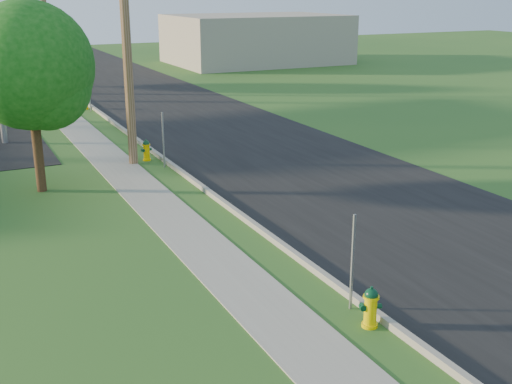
% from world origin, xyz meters
% --- Properties ---
extents(road, '(8.00, 120.00, 0.02)m').
position_xyz_m(road, '(4.50, 10.00, 0.01)').
color(road, black).
rests_on(road, ground).
extents(curb, '(0.15, 120.00, 0.15)m').
position_xyz_m(curb, '(0.50, 10.00, 0.07)').
color(curb, gray).
rests_on(curb, ground).
extents(sidewalk, '(1.50, 120.00, 0.03)m').
position_xyz_m(sidewalk, '(-1.25, 10.00, 0.01)').
color(sidewalk, gray).
rests_on(sidewalk, ground).
extents(utility_pole_mid, '(1.40, 0.32, 9.80)m').
position_xyz_m(utility_pole_mid, '(-0.60, 17.00, 4.95)').
color(utility_pole_mid, brown).
rests_on(utility_pole_mid, ground).
extents(utility_pole_far, '(1.40, 0.32, 9.50)m').
position_xyz_m(utility_pole_far, '(-0.60, 35.00, 4.80)').
color(utility_pole_far, brown).
rests_on(utility_pole_far, ground).
extents(sign_post_near, '(0.05, 0.04, 2.00)m').
position_xyz_m(sign_post_near, '(0.25, 4.20, 1.00)').
color(sign_post_near, gray).
rests_on(sign_post_near, ground).
extents(sign_post_mid, '(0.05, 0.04, 2.00)m').
position_xyz_m(sign_post_mid, '(0.25, 16.00, 1.00)').
color(sign_post_mid, gray).
rests_on(sign_post_mid, ground).
extents(sign_post_far, '(0.05, 0.04, 2.00)m').
position_xyz_m(sign_post_far, '(0.25, 28.20, 1.00)').
color(sign_post_far, gray).
rests_on(sign_post_far, ground).
extents(distant_building, '(14.00, 10.00, 4.00)m').
position_xyz_m(distant_building, '(18.00, 45.00, 2.00)').
color(distant_building, gray).
rests_on(distant_building, ground).
extents(tree_verge, '(3.86, 3.86, 5.86)m').
position_xyz_m(tree_verge, '(-4.02, 14.96, 3.77)').
color(tree_verge, '#311E11').
rests_on(tree_verge, ground).
extents(hydrant_near, '(0.43, 0.38, 0.83)m').
position_xyz_m(hydrant_near, '(0.18, 3.44, 0.41)').
color(hydrant_near, '#DFC300').
rests_on(hydrant_near, ground).
extents(hydrant_mid, '(0.42, 0.37, 0.80)m').
position_xyz_m(hydrant_mid, '(-0.03, 17.23, 0.39)').
color(hydrant_mid, '#FFC500').
rests_on(hydrant_mid, ground).
extents(hydrant_far, '(0.39, 0.34, 0.74)m').
position_xyz_m(hydrant_far, '(0.16, 28.94, 0.36)').
color(hydrant_far, '#F8BF00').
rests_on(hydrant_far, ground).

